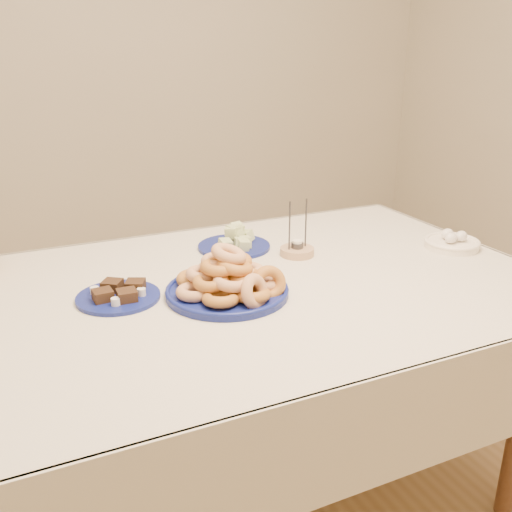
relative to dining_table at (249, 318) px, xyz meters
name	(u,v)px	position (x,y,z in m)	size (l,w,h in m)	color
ground	(250,495)	(0.00, 0.00, -0.64)	(5.00, 5.00, 0.00)	olive
dining_table	(249,318)	(0.00, 0.00, 0.00)	(1.71, 1.11, 0.75)	brown
donut_platter	(229,281)	(-0.08, -0.05, 0.15)	(0.44, 0.44, 0.15)	navy
melon_plate	(236,242)	(0.08, 0.29, 0.13)	(0.31, 0.31, 0.08)	navy
brownie_plate	(119,295)	(-0.35, 0.05, 0.12)	(0.28, 0.28, 0.04)	navy
candle_holder	(297,250)	(0.24, 0.15, 0.12)	(0.12, 0.12, 0.18)	tan
egg_bowl	(452,242)	(0.74, -0.01, 0.13)	(0.22, 0.22, 0.06)	white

